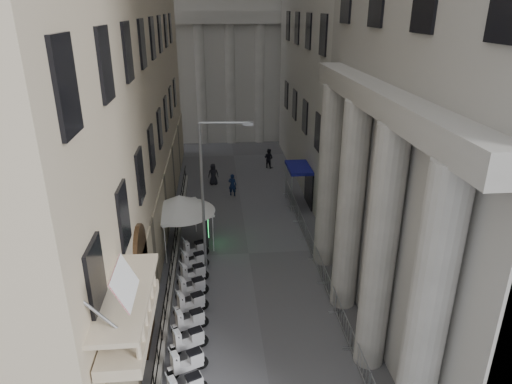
# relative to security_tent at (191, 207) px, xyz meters

# --- Properties ---
(iron_fence) EXTENTS (0.30, 28.00, 1.40)m
(iron_fence) POSITION_rel_security_tent_xyz_m (-1.01, -2.00, -2.82)
(iron_fence) COLOR black
(iron_fence) RESTS_ON ground
(blue_awning) EXTENTS (1.60, 3.00, 3.00)m
(blue_awning) POSITION_rel_security_tent_xyz_m (7.44, 6.00, -2.82)
(blue_awning) COLOR navy
(blue_awning) RESTS_ON ground
(scooter_5) EXTENTS (1.51, 1.06, 1.50)m
(scooter_5) POSITION_rel_security_tent_xyz_m (0.15, -10.10, -2.82)
(scooter_5) COLOR silver
(scooter_5) RESTS_ON ground
(scooter_6) EXTENTS (1.51, 1.06, 1.50)m
(scooter_6) POSITION_rel_security_tent_xyz_m (0.15, -8.80, -2.82)
(scooter_6) COLOR silver
(scooter_6) RESTS_ON ground
(scooter_7) EXTENTS (1.51, 1.06, 1.50)m
(scooter_7) POSITION_rel_security_tent_xyz_m (0.15, -7.51, -2.82)
(scooter_7) COLOR silver
(scooter_7) RESTS_ON ground
(scooter_8) EXTENTS (1.51, 1.06, 1.50)m
(scooter_8) POSITION_rel_security_tent_xyz_m (0.15, -6.22, -2.82)
(scooter_8) COLOR silver
(scooter_8) RESTS_ON ground
(scooter_9) EXTENTS (1.51, 1.06, 1.50)m
(scooter_9) POSITION_rel_security_tent_xyz_m (0.15, -4.92, -2.82)
(scooter_9) COLOR silver
(scooter_9) RESTS_ON ground
(scooter_10) EXTENTS (1.51, 1.06, 1.50)m
(scooter_10) POSITION_rel_security_tent_xyz_m (0.15, -3.63, -2.82)
(scooter_10) COLOR silver
(scooter_10) RESTS_ON ground
(scooter_11) EXTENTS (1.51, 1.06, 1.50)m
(scooter_11) POSITION_rel_security_tent_xyz_m (0.15, -2.34, -2.82)
(scooter_11) COLOR silver
(scooter_11) RESTS_ON ground
(scooter_12) EXTENTS (1.51, 1.06, 1.50)m
(scooter_12) POSITION_rel_security_tent_xyz_m (0.15, -1.04, -2.82)
(scooter_12) COLOR silver
(scooter_12) RESTS_ON ground
(barrier_2) EXTENTS (0.60, 2.40, 1.10)m
(barrier_2) POSITION_rel_security_tent_xyz_m (6.97, -10.56, -2.82)
(barrier_2) COLOR #989BA0
(barrier_2) RESTS_ON ground
(barrier_3) EXTENTS (0.60, 2.40, 1.10)m
(barrier_3) POSITION_rel_security_tent_xyz_m (6.97, -8.06, -2.82)
(barrier_3) COLOR #989BA0
(barrier_3) RESTS_ON ground
(barrier_4) EXTENTS (0.60, 2.40, 1.10)m
(barrier_4) POSITION_rel_security_tent_xyz_m (6.97, -5.56, -2.82)
(barrier_4) COLOR #989BA0
(barrier_4) RESTS_ON ground
(barrier_5) EXTENTS (0.60, 2.40, 1.10)m
(barrier_5) POSITION_rel_security_tent_xyz_m (6.97, -3.06, -2.82)
(barrier_5) COLOR #989BA0
(barrier_5) RESTS_ON ground
(barrier_6) EXTENTS (0.60, 2.40, 1.10)m
(barrier_6) POSITION_rel_security_tent_xyz_m (6.97, -0.56, -2.82)
(barrier_6) COLOR #989BA0
(barrier_6) RESTS_ON ground
(barrier_7) EXTENTS (0.60, 2.40, 1.10)m
(barrier_7) POSITION_rel_security_tent_xyz_m (6.97, 1.94, -2.82)
(barrier_7) COLOR #989BA0
(barrier_7) RESTS_ON ground
(barrier_8) EXTENTS (0.60, 2.40, 1.10)m
(barrier_8) POSITION_rel_security_tent_xyz_m (6.97, 4.44, -2.82)
(barrier_8) COLOR #989BA0
(barrier_8) RESTS_ON ground
(barrier_9) EXTENTS (0.60, 2.40, 1.10)m
(barrier_9) POSITION_rel_security_tent_xyz_m (6.97, 6.94, -2.82)
(barrier_9) COLOR #989BA0
(barrier_9) RESTS_ON ground
(security_tent) EXTENTS (4.16, 4.16, 3.38)m
(security_tent) POSITION_rel_security_tent_xyz_m (0.00, 0.00, 0.00)
(security_tent) COLOR silver
(security_tent) RESTS_ON ground
(street_lamp) EXTENTS (2.73, 0.38, 8.37)m
(street_lamp) POSITION_rel_security_tent_xyz_m (1.12, -2.35, 2.18)
(street_lamp) COLOR #909398
(street_lamp) RESTS_ON ground
(info_kiosk) EXTENTS (0.31, 0.89, 1.87)m
(info_kiosk) POSITION_rel_security_tent_xyz_m (0.80, 0.58, -1.88)
(info_kiosk) COLOR black
(info_kiosk) RESTS_ON ground
(pedestrian_a) EXTENTS (0.74, 0.60, 1.74)m
(pedestrian_a) POSITION_rel_security_tent_xyz_m (2.74, 8.25, -1.95)
(pedestrian_a) COLOR #0D1937
(pedestrian_a) RESTS_ON ground
(pedestrian_b) EXTENTS (1.09, 1.06, 1.77)m
(pedestrian_b) POSITION_rel_security_tent_xyz_m (6.29, 14.53, -1.93)
(pedestrian_b) COLOR black
(pedestrian_b) RESTS_ON ground
(pedestrian_c) EXTENTS (0.94, 0.68, 1.78)m
(pedestrian_c) POSITION_rel_security_tent_xyz_m (1.29, 10.72, -1.93)
(pedestrian_c) COLOR black
(pedestrian_c) RESTS_ON ground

